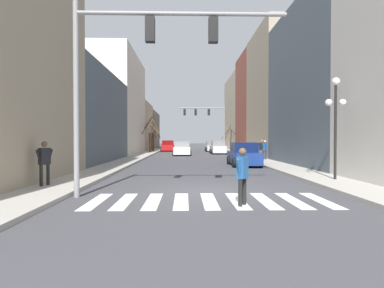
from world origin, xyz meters
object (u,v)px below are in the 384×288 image
street_tree_right_near (230,139)px  car_parked_left_mid (244,155)px  street_lamp_right_corner (336,108)px  pedestrian_on_left_sidewalk (44,159)px  street_tree_right_mid (153,138)px  pedestrian_near_right_corner (262,148)px  pedestrian_waiting_at_curb (265,148)px  car_at_intersection (218,148)px  traffic_signal_near (137,55)px  car_driving_toward_lane (212,147)px  street_tree_left_far (150,138)px  car_parked_right_far (168,146)px  car_parked_right_mid (182,149)px  street_tree_left_near (152,136)px  traffic_signal_far (208,118)px  pedestrian_on_right_sidewalk (242,171)px

street_tree_right_near → car_parked_left_mid: bearing=-96.1°
street_lamp_right_corner → pedestrian_on_left_sidewalk: bearing=-172.6°
street_tree_right_mid → street_tree_right_near: bearing=-7.2°
pedestrian_near_right_corner → pedestrian_waiting_at_curb: size_ratio=1.02×
car_at_intersection → traffic_signal_near: bearing=168.5°
car_driving_toward_lane → street_tree_left_far: street_tree_left_far is taller
street_tree_right_near → street_tree_right_mid: size_ratio=0.85×
street_tree_right_mid → pedestrian_near_right_corner: bearing=-58.2°
car_parked_right_far → traffic_signal_near: bearing=-178.3°
car_parked_right_mid → street_tree_left_far: street_tree_left_far is taller
street_tree_left_near → car_driving_toward_lane: bearing=3.4°
car_parked_left_mid → street_tree_left_near: (-9.34, 24.03, 1.67)m
pedestrian_near_right_corner → street_tree_right_mid: (-11.82, 19.03, 0.94)m
pedestrian_on_left_sidewalk → street_tree_left_far: street_tree_left_far is taller
car_parked_right_far → street_tree_right_mid: bearing=135.2°
car_at_intersection → street_tree_left_far: 9.44m
street_tree_right_mid → traffic_signal_far: bearing=-35.6°
car_driving_toward_lane → car_parked_right_mid: 11.56m
traffic_signal_near → street_tree_left_far: bearing=95.8°
car_parked_left_mid → street_tree_right_near: street_tree_right_near is taller
pedestrian_on_right_sidewalk → pedestrian_on_left_sidewalk: pedestrian_on_left_sidewalk is taller
pedestrian_near_right_corner → street_tree_left_near: bearing=-81.8°
street_lamp_right_corner → pedestrian_waiting_at_curb: bearing=88.6°
traffic_signal_far → pedestrian_near_right_corner: size_ratio=3.72×
street_tree_right_mid → car_parked_right_far: bearing=45.2°
pedestrian_on_right_sidewalk → street_tree_left_near: bearing=-135.5°
street_tree_left_near → pedestrian_on_left_sidewalk: bearing=-90.8°
car_parked_right_far → pedestrian_on_right_sidewalk: 39.36m
traffic_signal_near → street_lamp_right_corner: traffic_signal_near is taller
car_at_intersection → pedestrian_waiting_at_curb: (2.78, -12.95, 0.34)m
car_parked_left_mid → street_tree_right_mid: (-9.24, 23.88, 1.32)m
pedestrian_near_right_corner → car_parked_left_mid: bearing=38.3°
street_tree_right_near → street_tree_left_near: bearing=172.2°
pedestrian_near_right_corner → street_tree_right_near: (-0.19, 17.56, 0.76)m
traffic_signal_near → car_parked_left_mid: 13.70m
street_tree_right_mid → car_driving_toward_lane: bearing=4.4°
car_at_intersection → pedestrian_on_left_sidewalk: 29.41m
traffic_signal_far → street_tree_left_far: bearing=169.8°
traffic_signal_far → pedestrian_near_right_corner: 14.28m
car_parked_right_far → pedestrian_on_right_sidewalk: bearing=-173.5°
car_parked_right_mid → street_tree_left_far: bearing=-141.5°
car_driving_toward_lane → pedestrian_near_right_corner: (2.64, -19.73, 0.42)m
car_at_intersection → car_parked_right_mid: car_at_intersection is taller
pedestrian_on_right_sidewalk → street_tree_right_near: (5.01, 35.45, 0.92)m
traffic_signal_near → car_driving_toward_lane: traffic_signal_near is taller
car_driving_toward_lane → pedestrian_near_right_corner: bearing=-172.4°
street_lamp_right_corner → car_driving_toward_lane: street_lamp_right_corner is taller
street_lamp_right_corner → car_parked_left_mid: 9.20m
car_driving_toward_lane → street_tree_right_near: bearing=-131.6°
street_lamp_right_corner → street_tree_right_near: bearing=90.2°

